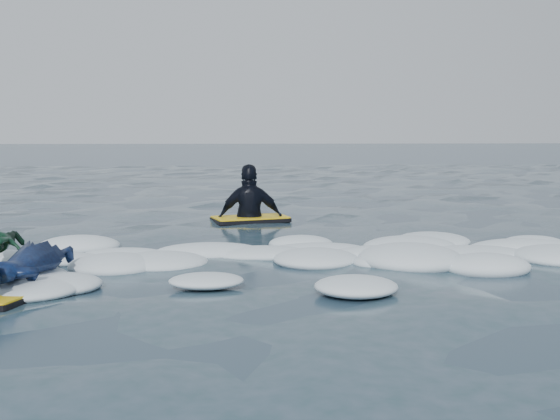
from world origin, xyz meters
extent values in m
plane|color=#18243A|center=(0.00, 0.00, 0.00)|extent=(120.00, 120.00, 0.00)
cube|color=black|center=(-1.50, -0.29, 0.04)|extent=(0.86, 1.14, 0.05)
cube|color=yellow|center=(-1.50, -0.29, 0.07)|extent=(0.83, 1.12, 0.02)
imported|color=#0B2152|center=(-1.50, -0.04, 0.22)|extent=(0.81, 1.60, 0.37)
cube|color=black|center=(0.65, 4.53, 0.04)|extent=(1.31, 0.96, 0.06)
cube|color=yellow|center=(0.65, 4.53, 0.08)|extent=(1.28, 0.93, 0.02)
imported|color=black|center=(0.65, 4.53, 0.03)|extent=(1.05, 0.46, 1.76)
camera|label=1|loc=(0.49, -6.44, 1.48)|focal=45.00mm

